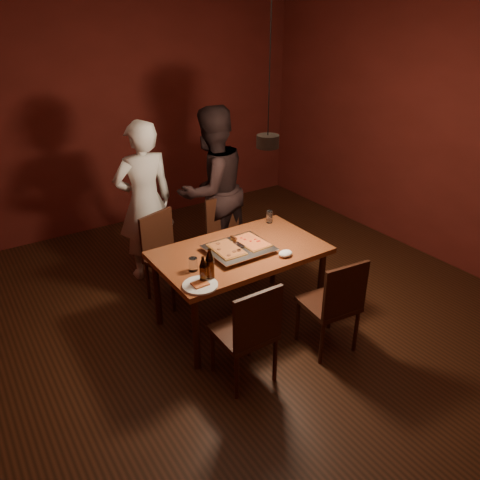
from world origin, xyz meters
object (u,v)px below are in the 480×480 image
pizza_tray (239,250)px  chair_far_right (228,230)px  plate_slice (200,285)px  chair_near_right (336,298)px  beer_bottle_a (203,270)px  pendant_lamp (268,140)px  chair_near_left (250,327)px  diner_dark (212,190)px  dining_table (240,257)px  diner_white (145,202)px  chair_far_left (165,248)px  beer_bottle_b (210,264)px

pizza_tray → chair_far_right: bearing=65.8°
plate_slice → chair_near_right: bearing=-25.8°
chair_near_right → beer_bottle_a: size_ratio=2.11×
pendant_lamp → chair_near_right: bearing=-67.7°
chair_near_right → pendant_lamp: (-0.26, 0.64, 1.22)m
chair_near_left → plate_slice: chair_near_left is taller
chair_far_right → beer_bottle_a: bearing=47.6°
chair_near_left → diner_dark: 2.04m
diner_dark → pendant_lamp: size_ratio=1.65×
dining_table → pendant_lamp: size_ratio=1.36×
pizza_tray → diner_white: bearing=105.7°
dining_table → plate_slice: plate_slice is taller
dining_table → chair_near_right: 0.92m
beer_bottle_a → diner_white: 1.59m
chair_far_left → diner_white: diner_white is taller
pizza_tray → pendant_lamp: bearing=-39.3°
chair_near_left → plate_slice: bearing=115.4°
chair_near_left → diner_white: size_ratio=0.28×
chair_near_right → diner_white: (-0.76, 2.10, 0.33)m
pizza_tray → beer_bottle_b: bearing=-148.1°
chair_far_right → chair_near_right: 1.61m
plate_slice → diner_dark: 1.74m
dining_table → pizza_tray: 0.10m
chair_near_right → plate_slice: chair_near_right is taller
chair_near_right → beer_bottle_b: 1.09m
chair_far_left → chair_near_right: 1.78m
pendant_lamp → plate_slice: bearing=-168.0°
chair_far_right → chair_near_left: same height
diner_white → chair_far_left: bearing=88.9°
chair_far_left → diner_dark: (0.75, 0.33, 0.37)m
chair_near_right → beer_bottle_a: beer_bottle_a is taller
dining_table → diner_white: 1.34m
dining_table → diner_dark: (0.37, 1.11, 0.23)m
chair_near_left → chair_far_right: bearing=63.5°
chair_far_left → plate_slice: size_ratio=1.91×
plate_slice → dining_table: bearing=29.3°
dining_table → plate_slice: bearing=-150.7°
diner_white → plate_slice: bearing=83.6°
plate_slice → chair_far_left: bearing=79.1°
chair_far_right → chair_near_right: (0.04, -1.61, 0.00)m
chair_far_right → diner_white: diner_white is taller
diner_white → pendant_lamp: bearing=111.0°
chair_far_left → pizza_tray: (0.35, -0.81, 0.24)m
chair_far_right → pendant_lamp: (-0.23, -0.97, 1.22)m
chair_far_right → diner_dark: bearing=-92.1°
diner_dark → plate_slice: bearing=44.9°
dining_table → diner_white: size_ratio=0.87×
pendant_lamp → beer_bottle_a: bearing=-169.7°
chair_far_right → pizza_tray: (-0.40, -0.82, 0.24)m
plate_slice → diner_white: diner_white is taller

